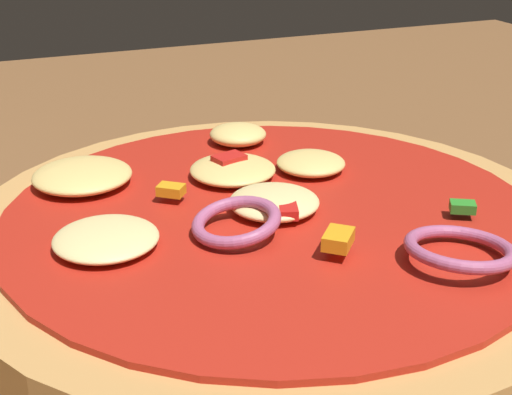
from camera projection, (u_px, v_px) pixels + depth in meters
name	position (u px, v px, depth m)	size (l,w,h in m)	color
dining_table	(153.00, 296.00, 0.35)	(1.10, 0.88, 0.04)	brown
pizza	(267.00, 229.00, 0.35)	(0.29, 0.29, 0.03)	tan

